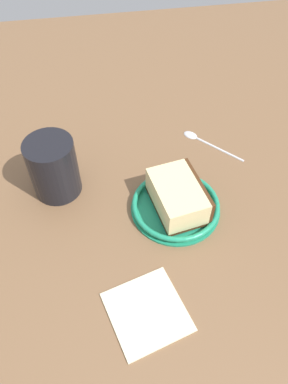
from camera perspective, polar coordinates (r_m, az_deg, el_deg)
ground_plane at (r=67.28cm, az=-0.23°, el=-1.53°), size 141.78×141.78×3.13cm
small_plate at (r=63.90cm, az=4.87°, el=-2.14°), size 15.37×15.37×1.74cm
cake_slice at (r=61.98cm, az=5.25°, el=-0.65°), size 9.43×12.13×5.09cm
tea_mug at (r=65.14cm, az=-13.81°, el=3.83°), size 8.31×11.10×10.86cm
teaspoon at (r=76.75cm, az=8.72°, el=8.06°), size 10.29×10.96×0.80cm
folded_napkin at (r=55.07cm, az=0.47°, el=-17.87°), size 12.79×12.98×0.60cm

